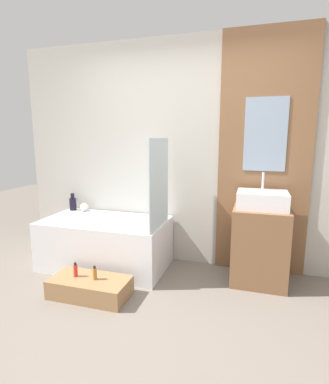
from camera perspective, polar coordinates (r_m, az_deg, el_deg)
The scene contains 12 objects.
ground_plane at distance 2.50m, azimuth -4.99°, elevation -26.48°, with size 12.00×12.00×0.00m, color slate.
wall_tiled_back at distance 3.52m, azimuth 4.29°, elevation 7.18°, with size 4.20×0.06×2.60m, color #B7B2A8.
wall_wood_accent at distance 3.38m, azimuth 18.44°, elevation 6.74°, with size 0.96×0.04×2.60m.
bathtub at distance 3.60m, azimuth -11.15°, elevation -9.47°, with size 1.42×0.79×0.56m.
glass_shower_screen at distance 3.10m, azimuth -1.04°, elevation 1.65°, with size 0.01×0.62×0.93m, color silver.
wooden_step_bench at distance 3.07m, azimuth -13.98°, elevation -17.19°, with size 0.75×0.37×0.18m, color #997047.
vanity_cabinet at distance 3.29m, azimuth 17.63°, elevation -9.65°, with size 0.55×0.51×0.79m, color brown.
sink at distance 3.16m, azimuth 18.11°, elevation -1.43°, with size 0.49×0.38×0.35m.
vase_tall_dark at distance 4.06m, azimuth -17.05°, elevation -2.05°, with size 0.09×0.09×0.22m.
vase_round_light at distance 3.97m, azimuth -15.07°, elevation -2.80°, with size 0.10×0.10×0.10m, color silver.
bottle_soap_primary at distance 3.08m, azimuth -16.59°, elevation -14.10°, with size 0.04×0.04×0.14m.
bottle_soap_secondary at distance 2.98m, azimuth -13.15°, elevation -14.87°, with size 0.04×0.04×0.13m.
Camera 1 is at (0.76, -1.85, 1.50)m, focal length 28.00 mm.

